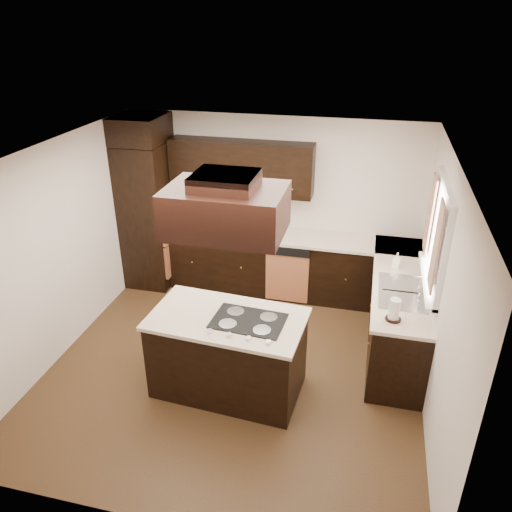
% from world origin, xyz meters
% --- Properties ---
extents(floor, '(4.20, 4.20, 0.02)m').
position_xyz_m(floor, '(0.00, 0.00, -0.01)').
color(floor, brown).
rests_on(floor, ground).
extents(ceiling, '(4.20, 4.20, 0.02)m').
position_xyz_m(ceiling, '(0.00, 0.00, 2.51)').
color(ceiling, white).
rests_on(ceiling, ground).
extents(wall_back, '(4.20, 0.02, 2.50)m').
position_xyz_m(wall_back, '(0.00, 2.11, 1.25)').
color(wall_back, silver).
rests_on(wall_back, ground).
extents(wall_front, '(4.20, 0.02, 2.50)m').
position_xyz_m(wall_front, '(0.00, -2.11, 1.25)').
color(wall_front, silver).
rests_on(wall_front, ground).
extents(wall_left, '(0.02, 4.20, 2.50)m').
position_xyz_m(wall_left, '(-2.11, 0.00, 1.25)').
color(wall_left, silver).
rests_on(wall_left, ground).
extents(wall_right, '(0.02, 4.20, 2.50)m').
position_xyz_m(wall_right, '(2.11, 0.00, 1.25)').
color(wall_right, silver).
rests_on(wall_right, ground).
extents(oven_column, '(0.65, 0.75, 2.12)m').
position_xyz_m(oven_column, '(-1.78, 1.71, 1.06)').
color(oven_column, black).
rests_on(oven_column, floor).
extents(wall_oven_face, '(0.05, 0.62, 0.78)m').
position_xyz_m(wall_oven_face, '(-1.43, 1.71, 1.12)').
color(wall_oven_face, '#C26F46').
rests_on(wall_oven_face, oven_column).
extents(base_cabinets_back, '(2.93, 0.60, 0.88)m').
position_xyz_m(base_cabinets_back, '(0.03, 1.80, 0.44)').
color(base_cabinets_back, black).
rests_on(base_cabinets_back, floor).
extents(base_cabinets_right, '(0.60, 2.40, 0.88)m').
position_xyz_m(base_cabinets_right, '(1.80, 0.90, 0.44)').
color(base_cabinets_right, black).
rests_on(base_cabinets_right, floor).
extents(countertop_back, '(2.93, 0.63, 0.04)m').
position_xyz_m(countertop_back, '(0.03, 1.79, 0.90)').
color(countertop_back, beige).
rests_on(countertop_back, base_cabinets_back).
extents(countertop_right, '(0.63, 2.40, 0.04)m').
position_xyz_m(countertop_right, '(1.79, 0.90, 0.90)').
color(countertop_right, beige).
rests_on(countertop_right, base_cabinets_right).
extents(upper_cabinets, '(2.00, 0.34, 0.72)m').
position_xyz_m(upper_cabinets, '(-0.43, 1.93, 1.81)').
color(upper_cabinets, black).
rests_on(upper_cabinets, wall_back).
extents(dishwasher_front, '(0.60, 0.05, 0.72)m').
position_xyz_m(dishwasher_front, '(0.33, 1.50, 0.40)').
color(dishwasher_front, '#C26F46').
rests_on(dishwasher_front, floor).
extents(window_frame, '(0.06, 1.32, 1.12)m').
position_xyz_m(window_frame, '(2.07, 0.55, 1.65)').
color(window_frame, white).
rests_on(window_frame, wall_right).
extents(window_pane, '(0.00, 1.20, 1.00)m').
position_xyz_m(window_pane, '(2.10, 0.55, 1.65)').
color(window_pane, white).
rests_on(window_pane, wall_right).
extents(curtain_left, '(0.02, 0.34, 0.90)m').
position_xyz_m(curtain_left, '(2.01, 0.13, 1.70)').
color(curtain_left, beige).
rests_on(curtain_left, wall_right).
extents(curtain_right, '(0.02, 0.34, 0.90)m').
position_xyz_m(curtain_right, '(2.01, 0.97, 1.70)').
color(curtain_right, beige).
rests_on(curtain_right, wall_right).
extents(sink_rim, '(0.52, 0.84, 0.01)m').
position_xyz_m(sink_rim, '(1.80, 0.55, 0.92)').
color(sink_rim, silver).
rests_on(sink_rim, countertop_right).
extents(island, '(1.60, 0.95, 0.88)m').
position_xyz_m(island, '(0.03, -0.40, 0.44)').
color(island, black).
rests_on(island, floor).
extents(island_top, '(1.66, 1.01, 0.04)m').
position_xyz_m(island_top, '(0.03, -0.40, 0.90)').
color(island_top, beige).
rests_on(island_top, island).
extents(cooktop, '(0.76, 0.54, 0.01)m').
position_xyz_m(cooktop, '(0.26, -0.41, 0.93)').
color(cooktop, black).
rests_on(cooktop, island_top).
extents(range_hood, '(1.05, 0.72, 0.42)m').
position_xyz_m(range_hood, '(0.10, -0.55, 2.16)').
color(range_hood, black).
rests_on(range_hood, ceiling).
extents(hood_duct, '(0.55, 0.50, 0.13)m').
position_xyz_m(hood_duct, '(0.10, -0.55, 2.44)').
color(hood_duct, black).
rests_on(hood_duct, ceiling).
extents(blender_base, '(0.15, 0.15, 0.10)m').
position_xyz_m(blender_base, '(-0.86, 1.78, 0.97)').
color(blender_base, silver).
rests_on(blender_base, countertop_back).
extents(blender_pitcher, '(0.13, 0.13, 0.26)m').
position_xyz_m(blender_pitcher, '(-0.86, 1.78, 1.15)').
color(blender_pitcher, silver).
rests_on(blender_pitcher, blender_base).
extents(spice_rack, '(0.42, 0.13, 0.34)m').
position_xyz_m(spice_rack, '(-0.46, 1.73, 1.09)').
color(spice_rack, black).
rests_on(spice_rack, countertop_back).
extents(mixing_bowl, '(0.25, 0.25, 0.06)m').
position_xyz_m(mixing_bowl, '(-1.32, 1.70, 0.95)').
color(mixing_bowl, white).
rests_on(mixing_bowl, countertop_back).
extents(soap_bottle, '(0.11, 0.11, 0.20)m').
position_xyz_m(soap_bottle, '(1.73, 1.14, 1.02)').
color(soap_bottle, white).
rests_on(soap_bottle, countertop_right).
extents(paper_towel, '(0.12, 0.12, 0.24)m').
position_xyz_m(paper_towel, '(1.69, -0.05, 1.04)').
color(paper_towel, white).
rests_on(paper_towel, countertop_right).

